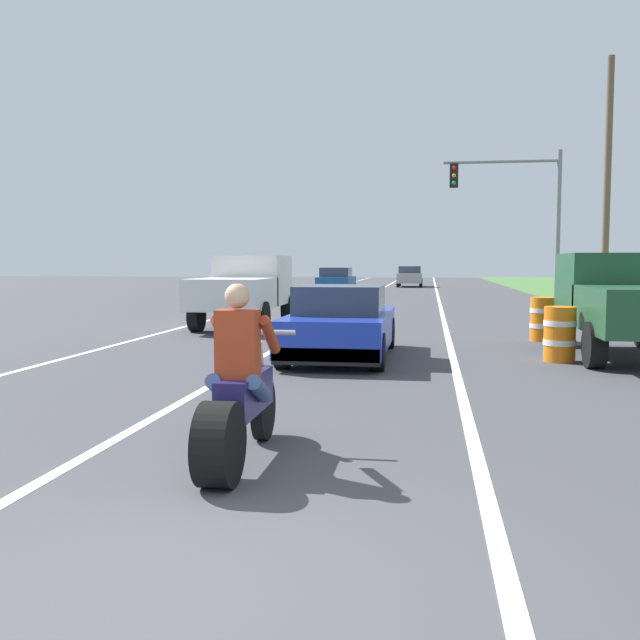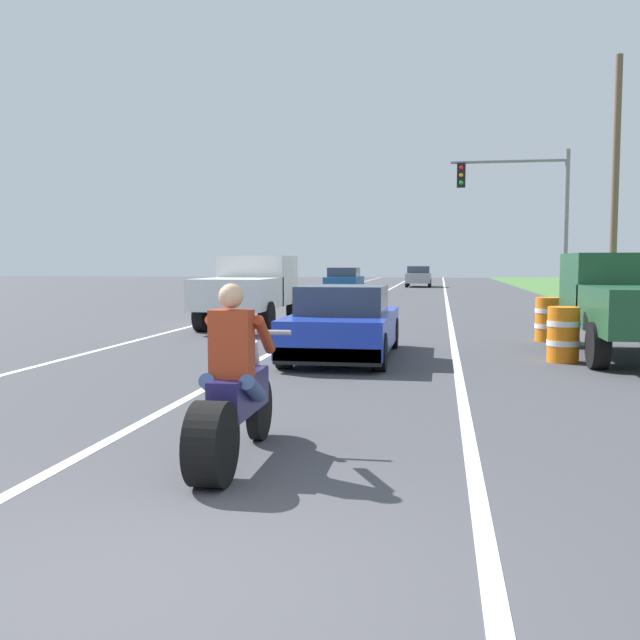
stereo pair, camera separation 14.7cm
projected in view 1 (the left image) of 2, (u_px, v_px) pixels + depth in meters
The scene contains 14 objects.
ground_plane at pixel (176, 595), 3.88m from camera, with size 160.00×160.00×0.00m, color #424247.
lane_stripe_left_solid at pixel (230, 315), 24.40m from camera, with size 0.14×120.00×0.01m, color white.
lane_stripe_right_solid at pixel (443, 317), 23.31m from camera, with size 0.14×120.00×0.01m, color white.
lane_stripe_centre_dashed at pixel (334, 316), 23.86m from camera, with size 0.14×120.00×0.01m, color white.
motorcycle_with_rider at pixel (238, 400), 6.29m from camera, with size 0.70×2.21×1.62m.
sports_car_blue at pixel (341, 325), 13.42m from camera, with size 1.84×4.30×1.37m.
pickup_truck_left_lane_white at pixel (245, 287), 19.86m from camera, with size 2.02×4.80×1.98m.
pickup_truck_right_shoulder_dark_green at pixel (624, 299), 13.48m from camera, with size 2.02×4.80×1.98m.
traffic_light_mast_near at pixel (522, 204), 27.02m from camera, with size 4.38×0.34×6.00m.
utility_pole_roadside at pixel (607, 187), 24.25m from camera, with size 0.24×0.24×8.71m, color brown.
construction_barrel_nearest at pixel (560, 334), 12.93m from camera, with size 0.58×0.58×1.00m.
construction_barrel_mid at pixel (543, 319), 16.30m from camera, with size 0.58×0.58×1.00m.
distant_car_far_ahead at pixel (336, 281), 39.09m from camera, with size 1.80×4.00×1.50m.
distant_car_further_ahead at pixel (410, 276), 51.84m from camera, with size 1.80×4.00×1.50m.
Camera 1 is at (1.34, -3.58, 1.81)m, focal length 40.05 mm.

